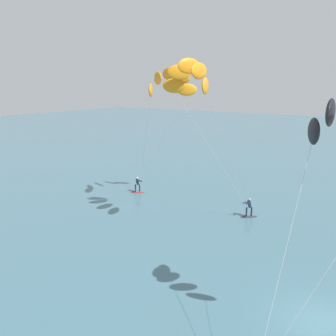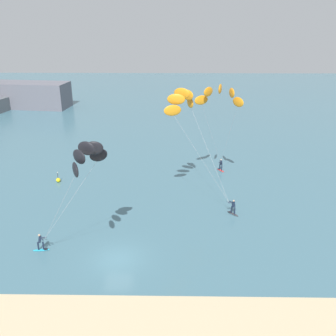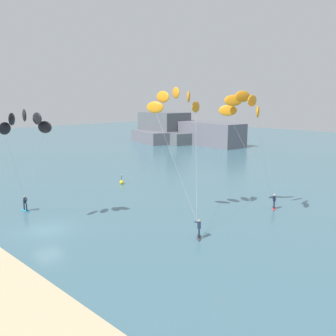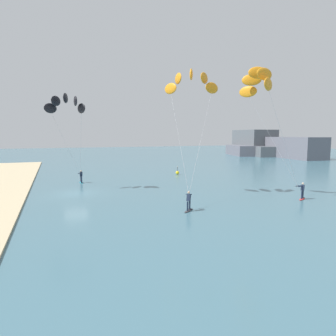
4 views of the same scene
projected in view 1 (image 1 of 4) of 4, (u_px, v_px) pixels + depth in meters
name	position (u px, v px, depth m)	size (l,w,h in m)	color
ground_plane	(323.00, 323.00, 16.93)	(240.00, 240.00, 0.00)	#426B7A
kitesurfer_mid_water	(192.00, 83.00, 25.11)	(8.05, 6.29, 12.93)	#333338
kitesurfer_far_out	(168.00, 87.00, 31.34)	(5.63, 7.04, 12.58)	red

